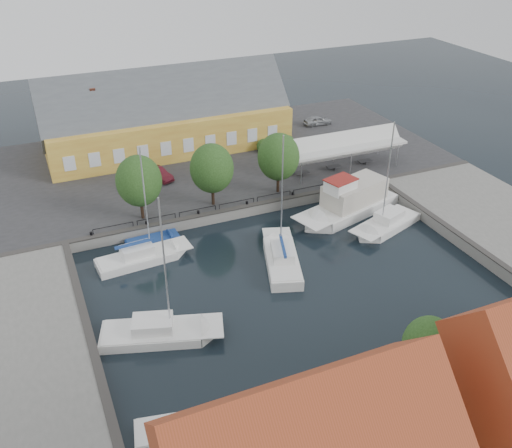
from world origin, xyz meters
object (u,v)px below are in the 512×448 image
(tent_canopy, at_px, (343,146))
(car_red, at_px, (158,174))
(west_boat_c, at_px, (159,334))
(east_boat_a, at_px, (386,225))
(west_boat_a, at_px, (142,259))
(warehouse, at_px, (161,120))
(launch_sw, at_px, (180,431))
(launch_nw, at_px, (152,243))
(center_sailboat, at_px, (282,260))
(car_silver, at_px, (318,120))
(trawler, at_px, (350,204))

(tent_canopy, bearing_deg, car_red, 164.90)
(car_red, xyz_separation_m, west_boat_c, (-6.25, -23.52, -1.37))
(east_boat_a, xyz_separation_m, west_boat_a, (-22.62, 3.43, 0.01))
(warehouse, distance_m, west_boat_a, 23.79)
(east_boat_a, distance_m, launch_sw, 29.10)
(tent_canopy, height_order, launch_sw, tent_canopy)
(launch_sw, bearing_deg, east_boat_a, 31.63)
(launch_nw, bearing_deg, west_boat_c, -102.02)
(launch_sw, bearing_deg, center_sailboat, 46.22)
(warehouse, bearing_deg, tent_canopy, -39.86)
(center_sailboat, xyz_separation_m, launch_sw, (-13.03, -13.60, -0.27))
(car_red, xyz_separation_m, launch_sw, (-7.23, -32.12, -1.54))
(center_sailboat, distance_m, west_boat_a, 12.00)
(car_silver, distance_m, car_red, 24.98)
(car_silver, height_order, west_boat_a, west_boat_a)
(center_sailboat, xyz_separation_m, west_boat_c, (-12.05, -5.00, -0.10))
(car_silver, xyz_separation_m, east_boat_a, (-6.11, -24.89, -1.37))
(west_boat_a, distance_m, west_boat_c, 10.16)
(launch_nw, bearing_deg, west_boat_a, -121.00)
(tent_canopy, bearing_deg, launch_sw, -134.82)
(tent_canopy, bearing_deg, trawler, -115.20)
(tent_canopy, height_order, west_boat_a, west_boat_a)
(trawler, xyz_separation_m, west_boat_c, (-22.08, -10.55, -0.76))
(tent_canopy, xyz_separation_m, center_sailboat, (-13.67, -13.27, -3.32))
(tent_canopy, relative_size, launch_nw, 2.86)
(warehouse, xyz_separation_m, trawler, (12.96, -21.57, -3.41))
(west_boat_a, height_order, launch_sw, west_boat_a)
(tent_canopy, height_order, launch_nw, tent_canopy)
(warehouse, height_order, launch_sw, warehouse)
(tent_canopy, xyz_separation_m, west_boat_c, (-25.71, -18.27, -3.42))
(center_sailboat, distance_m, east_boat_a, 11.87)
(car_silver, height_order, west_boat_c, west_boat_c)
(car_red, xyz_separation_m, launch_nw, (-3.56, -10.93, -1.54))
(launch_sw, bearing_deg, warehouse, 76.07)
(car_silver, distance_m, launch_sw, 50.68)
(west_boat_c, bearing_deg, trawler, 25.54)
(west_boat_a, bearing_deg, east_boat_a, -8.63)
(car_silver, distance_m, trawler, 22.41)
(trawler, bearing_deg, center_sailboat, -151.03)
(tent_canopy, relative_size, trawler, 1.15)
(car_silver, xyz_separation_m, launch_nw, (-27.22, -18.96, -1.54))
(center_sailboat, xyz_separation_m, west_boat_a, (-10.87, 5.09, -0.09))
(west_boat_c, bearing_deg, car_red, 75.13)
(center_sailboat, xyz_separation_m, trawler, (10.03, 5.56, 0.65))
(warehouse, distance_m, launch_sw, 42.19)
(east_boat_a, relative_size, west_boat_a, 1.03)
(tent_canopy, xyz_separation_m, car_silver, (4.19, 13.28, -2.05))
(warehouse, xyz_separation_m, west_boat_a, (-7.94, -22.04, -4.16))
(west_boat_c, bearing_deg, center_sailboat, 22.53)
(east_boat_a, bearing_deg, launch_sw, -148.37)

